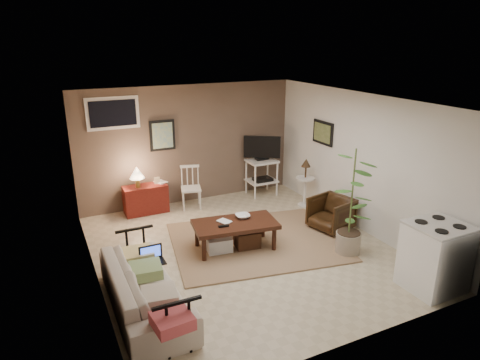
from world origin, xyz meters
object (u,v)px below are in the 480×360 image
sofa (144,281)px  side_table (305,177)px  red_console (145,197)px  potted_plant (352,199)px  stove (435,257)px  spindle_chair (191,189)px  armchair (331,212)px  tv_stand (262,164)px  coffee_table (235,233)px

sofa → side_table: side_table is taller
red_console → potted_plant: potted_plant is taller
side_table → stove: size_ratio=1.04×
spindle_chair → armchair: bearing=-47.7°
tv_stand → coffee_table: bearing=-128.1°
armchair → red_console: bearing=-141.5°
tv_stand → side_table: tv_stand is taller
coffee_table → potted_plant: 1.92m
sofa → spindle_chair: spindle_chair is taller
armchair → potted_plant: 1.07m
red_console → side_table: side_table is taller
red_console → stove: bearing=-56.3°
red_console → stove: size_ratio=1.00×
tv_stand → side_table: bearing=-63.5°
armchair → coffee_table: bearing=-105.1°
side_table → stove: (-0.13, -3.29, -0.14)m
spindle_chair → red_console: bearing=172.4°
sofa → coffee_table: bearing=-60.3°
side_table → armchair: side_table is taller
sofa → potted_plant: 3.30m
side_table → coffee_table: bearing=-152.1°
sofa → tv_stand: bearing=-47.6°
coffee_table → stove: bearing=-48.2°
coffee_table → red_console: size_ratio=1.46×
coffee_table → potted_plant: size_ratio=0.81×
potted_plant → tv_stand: bearing=89.1°
side_table → armchair: size_ratio=1.50×
armchair → potted_plant: bearing=-32.9°
armchair → tv_stand: bearing=173.4°
potted_plant → side_table: bearing=75.4°
armchair → sofa: bearing=-89.1°
side_table → potted_plant: potted_plant is taller
sofa → tv_stand: size_ratio=1.57×
tv_stand → armchair: size_ratio=1.96×
red_console → spindle_chair: red_console is taller
armchair → stove: (0.09, -2.13, 0.14)m
sofa → side_table: (3.78, 2.07, 0.22)m
red_console → potted_plant: size_ratio=0.55×
coffee_table → stove: (1.95, -2.18, 0.20)m
stove → tv_stand: bearing=94.6°
side_table → sofa: bearing=-151.3°
sofa → potted_plant: (3.26, 0.07, 0.53)m
stove → sofa: bearing=161.5°
tv_stand → potted_plant: size_ratio=0.74×
sofa → spindle_chair: bearing=-29.3°
spindle_chair → potted_plant: (1.59, -2.91, 0.53)m
spindle_chair → armchair: 2.80m
sofa → stove: stove is taller
tv_stand → armchair: tv_stand is taller
sofa → side_table: size_ratio=2.04×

